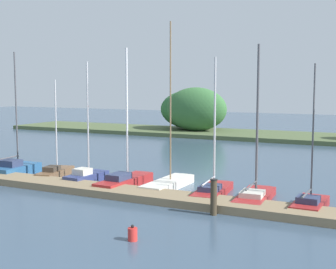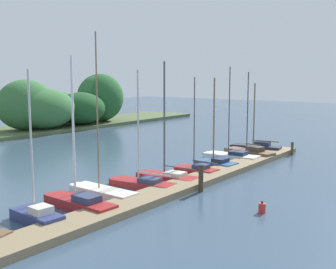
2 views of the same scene
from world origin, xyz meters
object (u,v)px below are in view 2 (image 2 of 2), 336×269
Objects in this scene: sailboat_9 at (231,156)px; sailboat_8 at (215,162)px; sailboat_5 at (141,182)px; sailboat_6 at (167,175)px; sailboat_3 at (78,201)px; channel_buoy_1 at (262,208)px; sailboat_10 at (249,152)px; mooring_piling_2 at (292,148)px; mooring_piling_1 at (201,178)px; sailboat_11 at (255,147)px; sailboat_4 at (100,190)px; sailboat_7 at (196,169)px; sailboat_2 at (36,214)px.

sailboat_8 is at bearing 94.42° from sailboat_9.
sailboat_9 is (9.89, -0.20, -0.00)m from sailboat_5.
sailboat_5 is at bearing 85.34° from sailboat_9.
sailboat_6 is 1.03× the size of sailboat_9.
sailboat_3 reaches higher than channel_buoy_1.
channel_buoy_1 is at bearing 121.72° from sailboat_9.
sailboat_10 is (16.48, -0.55, -0.01)m from sailboat_3.
mooring_piling_2 is at bearing -96.92° from sailboat_3.
sailboat_8 is (11.66, -0.44, -0.02)m from sailboat_3.
sailboat_5 reaches higher than mooring_piling_1.
sailboat_8 is 1.08× the size of sailboat_11.
sailboat_6 is at bearing -98.61° from sailboat_4.
sailboat_7 is 6.04× the size of mooring_piling_2.
mooring_piling_1 is at bearing 92.96° from sailboat_11.
sailboat_2 is at bearing 91.99° from sailboat_8.
sailboat_3 reaches higher than sailboat_11.
sailboat_4 is 1.38× the size of sailboat_8.
sailboat_11 is 3.80× the size of mooring_piling_1.
sailboat_9 reaches higher than sailboat_5.
sailboat_4 is at bearing 107.62° from channel_buoy_1.
mooring_piling_1 is at bearing -164.97° from sailboat_5.
mooring_piling_1 is 4.35m from channel_buoy_1.
sailboat_3 is 11.67m from sailboat_8.
sailboat_5 is 14.89m from mooring_piling_2.
sailboat_2 reaches higher than sailboat_8.
sailboat_10 reaches higher than sailboat_11.
channel_buoy_1 is at bearing -164.09° from mooring_piling_2.
sailboat_8 is at bearing -96.26° from sailboat_4.
sailboat_9 is at bearing -93.74° from sailboat_6.
mooring_piling_2 is (13.35, 0.06, -0.23)m from mooring_piling_1.
sailboat_2 is at bearing 92.91° from sailboat_3.
mooring_piling_1 is at bearing 114.27° from sailboat_10.
sailboat_10 is (7.20, -0.10, 0.07)m from sailboat_7.
sailboat_6 is (9.17, 0.02, -0.04)m from sailboat_2.
mooring_piling_1 is (1.22, -3.13, 0.43)m from sailboat_5.
sailboat_6 is 7.38m from channel_buoy_1.
sailboat_7 is at bearing 93.73° from sailboat_8.
sailboat_11 is at bearing -83.21° from sailboat_8.
sailboat_11 is at bearing -97.12° from sailboat_5.
sailboat_6 is 9.68m from sailboat_10.
mooring_piling_2 is at bearing -94.03° from sailboat_2.
sailboat_7 is at bearing 55.03° from channel_buoy_1.
sailboat_3 reaches higher than mooring_piling_2.
sailboat_3 reaches higher than sailboat_6.
sailboat_2 is at bearing 86.32° from sailboat_6.
mooring_piling_1 is 2.65× the size of channel_buoy_1.
sailboat_4 is at bearing 86.50° from sailboat_8.
sailboat_10 is at bearing -99.76° from sailboat_5.
mooring_piling_2 is 15.25m from channel_buoy_1.
channel_buoy_1 is at bearing -131.69° from sailboat_2.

